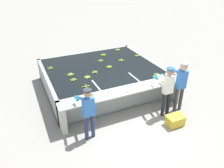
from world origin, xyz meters
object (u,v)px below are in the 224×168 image
(banana_bunch_floating_0, at_px, (157,74))
(knife_1, at_px, (128,91))
(banana_bunch_floating_2, at_px, (137,56))
(banana_bunch_floating_6, at_px, (70,74))
(worker_1, at_px, (167,87))
(banana_bunch_floating_4, at_px, (109,67))
(crate, at_px, (175,120))
(banana_bunch_floating_7, at_px, (86,86))
(knife_0, at_px, (92,99))
(banana_bunch_ledge_0, at_px, (164,82))
(banana_bunch_floating_8, at_px, (121,60))
(banana_bunch_floating_12, at_px, (87,77))
(banana_bunch_floating_3, at_px, (118,50))
(banana_bunch_floating_10, at_px, (95,72))
(worker_0, at_px, (88,109))
(banana_bunch_floating_5, at_px, (50,68))
(banana_bunch_floating_11, at_px, (101,61))
(banana_bunch_floating_9, at_px, (73,80))
(worker_2, at_px, (181,82))
(banana_bunch_floating_1, at_px, (103,55))

(banana_bunch_floating_0, bearing_deg, knife_1, -158.53)
(banana_bunch_floating_2, bearing_deg, banana_bunch_floating_6, -168.75)
(worker_1, distance_m, banana_bunch_floating_4, 2.61)
(crate, bearing_deg, banana_bunch_floating_7, 138.80)
(knife_0, bearing_deg, worker_1, -12.28)
(banana_bunch_ledge_0, bearing_deg, knife_1, -179.97)
(banana_bunch_floating_8, xyz_separation_m, banana_bunch_floating_12, (-1.82, -0.91, -0.00))
(banana_bunch_floating_3, height_order, crate, banana_bunch_floating_3)
(banana_bunch_floating_0, height_order, banana_bunch_floating_10, same)
(banana_bunch_ledge_0, bearing_deg, worker_0, -170.24)
(banana_bunch_floating_6, bearing_deg, banana_bunch_floating_4, 1.29)
(banana_bunch_floating_5, xyz_separation_m, knife_1, (1.89, -2.80, -0.01))
(banana_bunch_floating_6, bearing_deg, worker_0, -94.00)
(worker_1, relative_size, banana_bunch_floating_11, 6.10)
(worker_1, height_order, banana_bunch_floating_9, worker_1)
(knife_1, bearing_deg, banana_bunch_floating_7, 143.16)
(banana_bunch_floating_7, relative_size, knife_0, 0.88)
(banana_bunch_floating_4, relative_size, banana_bunch_floating_11, 1.01)
(banana_bunch_floating_6, distance_m, banana_bunch_ledge_0, 3.32)
(banana_bunch_floating_12, relative_size, banana_bunch_ledge_0, 1.01)
(banana_bunch_floating_5, bearing_deg, banana_bunch_floating_12, -52.34)
(banana_bunch_floating_11, bearing_deg, banana_bunch_floating_8, -21.17)
(banana_bunch_floating_9, height_order, knife_1, banana_bunch_floating_9)
(banana_bunch_floating_7, distance_m, knife_1, 1.39)
(banana_bunch_floating_5, height_order, banana_bunch_ledge_0, banana_bunch_ledge_0)
(banana_bunch_floating_3, bearing_deg, worker_2, -85.85)
(banana_bunch_floating_12, bearing_deg, banana_bunch_floating_7, -113.00)
(banana_bunch_floating_0, distance_m, banana_bunch_floating_6, 3.14)
(banana_bunch_floating_4, xyz_separation_m, banana_bunch_floating_8, (0.74, 0.41, 0.00))
(banana_bunch_floating_4, bearing_deg, banana_bunch_floating_3, 54.41)
(worker_2, bearing_deg, banana_bunch_floating_11, 116.13)
(banana_bunch_floating_7, bearing_deg, banana_bunch_floating_2, 30.14)
(banana_bunch_floating_0, xyz_separation_m, banana_bunch_floating_4, (-1.29, 1.36, -0.00))
(knife_0, bearing_deg, banana_bunch_floating_0, 12.00)
(banana_bunch_floating_1, height_order, knife_0, banana_bunch_floating_1)
(worker_1, xyz_separation_m, banana_bunch_floating_3, (0.26, 4.08, -0.12))
(banana_bunch_ledge_0, height_order, crate, banana_bunch_ledge_0)
(banana_bunch_floating_12, bearing_deg, worker_0, -108.40)
(banana_bunch_floating_2, bearing_deg, banana_bunch_floating_4, -159.81)
(banana_bunch_floating_0, distance_m, banana_bunch_floating_4, 1.88)
(banana_bunch_floating_10, xyz_separation_m, crate, (1.55, -2.83, -0.75))
(banana_bunch_floating_6, bearing_deg, crate, -51.25)
(banana_bunch_floating_9, bearing_deg, banana_bunch_floating_5, 111.80)
(banana_bunch_ledge_0, bearing_deg, knife_0, 179.54)
(worker_1, bearing_deg, knife_1, 156.90)
(banana_bunch_floating_7, xyz_separation_m, knife_1, (1.12, -0.84, -0.01))
(banana_bunch_floating_7, bearing_deg, banana_bunch_floating_1, 56.07)
(banana_bunch_floating_5, bearing_deg, banana_bunch_floating_9, -68.20)
(banana_bunch_floating_3, relative_size, banana_bunch_floating_9, 1.00)
(banana_bunch_floating_1, height_order, banana_bunch_floating_12, same)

